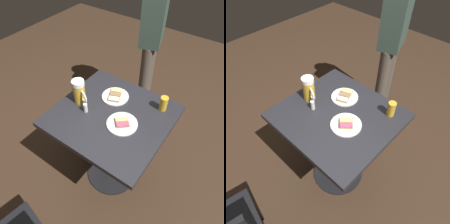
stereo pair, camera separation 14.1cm
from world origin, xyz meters
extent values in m
plane|color=#382619|center=(0.00, 0.00, 0.00)|extent=(6.00, 6.00, 0.00)
cylinder|color=black|center=(0.00, 0.00, 0.01)|extent=(0.44, 0.44, 0.01)
cylinder|color=black|center=(0.00, 0.00, 0.39)|extent=(0.09, 0.09, 0.75)
cube|color=#232328|center=(0.00, 0.00, 0.76)|extent=(0.75, 0.71, 0.04)
cylinder|color=white|center=(-0.08, 0.15, 0.78)|extent=(0.19, 0.19, 0.01)
cube|color=#9E7547|center=(-0.09, 0.19, 0.80)|extent=(0.09, 0.07, 0.01)
cube|color=#EFE07A|center=(-0.09, 0.19, 0.81)|extent=(0.08, 0.06, 0.01)
cube|color=#9E7547|center=(-0.08, 0.15, 0.80)|extent=(0.09, 0.07, 0.01)
cube|color=#997051|center=(-0.08, 0.15, 0.81)|extent=(0.08, 0.06, 0.01)
cube|color=#9E7547|center=(-0.06, 0.11, 0.80)|extent=(0.09, 0.07, 0.01)
cube|color=white|center=(-0.06, 0.11, 0.81)|extent=(0.08, 0.06, 0.01)
cylinder|color=white|center=(0.10, -0.04, 0.78)|extent=(0.20, 0.20, 0.01)
cube|color=#9E7547|center=(0.12, -0.05, 0.80)|extent=(0.09, 0.08, 0.01)
cube|color=#BC4C70|center=(0.12, -0.05, 0.81)|extent=(0.08, 0.08, 0.01)
cube|color=#9E7547|center=(0.09, -0.02, 0.80)|extent=(0.09, 0.08, 0.01)
cube|color=#EFE07A|center=(0.09, -0.02, 0.81)|extent=(0.08, 0.08, 0.01)
cylinder|color=gold|center=(-0.26, -0.02, 0.85)|extent=(0.08, 0.08, 0.14)
cylinder|color=white|center=(-0.26, -0.02, 0.94)|extent=(0.08, 0.08, 0.03)
torus|color=silver|center=(-0.20, -0.04, 0.86)|extent=(0.09, 0.05, 0.09)
cylinder|color=gold|center=(0.25, 0.23, 0.83)|extent=(0.05, 0.05, 0.10)
cylinder|color=silver|center=(-0.16, -0.08, 0.81)|extent=(0.03, 0.03, 0.07)
cylinder|color=black|center=(-0.16, -0.71, 0.21)|extent=(0.03, 0.03, 0.43)
cylinder|color=#51473D|center=(-0.16, 0.80, 0.42)|extent=(0.11, 0.11, 0.84)
cylinder|color=#51473D|center=(-0.23, 1.01, 0.42)|extent=(0.11, 0.11, 0.84)
cube|color=#384C42|center=(-0.20, 0.90, 1.11)|extent=(0.27, 0.36, 0.54)
camera|label=1|loc=(0.56, -0.79, 1.82)|focal=34.52mm
camera|label=2|loc=(0.67, -0.71, 1.82)|focal=34.52mm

